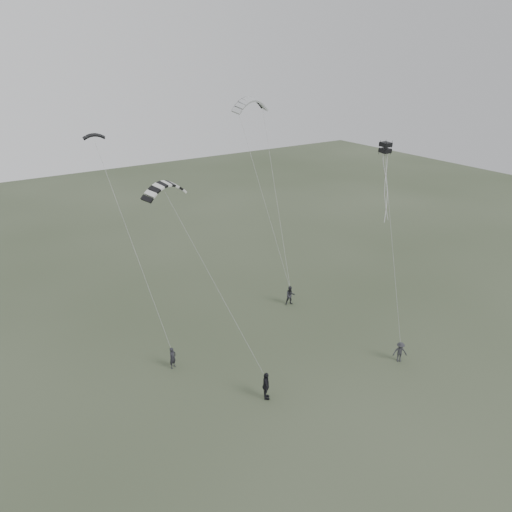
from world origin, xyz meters
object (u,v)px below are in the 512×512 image
flyer_center (266,386)px  flyer_far (400,352)px  kite_pale_large (251,99)px  flyer_right (290,296)px  kite_dark_small (94,135)px  kite_box (385,147)px  kite_striped (164,184)px  flyer_left (173,358)px

flyer_center → flyer_far: size_ratio=1.24×
kite_pale_large → flyer_center: bearing=-132.3°
flyer_center → kite_pale_large: (9.94, 16.87, 15.80)m
flyer_right → kite_pale_large: 17.60m
flyer_far → kite_pale_large: 24.68m
kite_dark_small → kite_pale_large: (15.03, 3.37, 1.34)m
kite_pale_large → kite_box: 14.00m
flyer_far → kite_pale_large: (-0.43, 18.79, 15.99)m
flyer_center → kite_box: kite_box is taller
flyer_center → kite_pale_large: kite_pale_large is taller
flyer_center → kite_pale_large: size_ratio=0.50×
flyer_center → kite_striped: bearing=50.0°
flyer_left → kite_striped: (0.83, 1.25, 12.09)m
kite_striped → flyer_left: bearing=-141.3°
kite_pale_large → kite_striped: bearing=-155.8°
kite_striped → kite_box: (15.31, -4.35, 1.43)m
kite_dark_small → kite_pale_large: size_ratio=0.38×
flyer_far → kite_box: 14.71m
flyer_left → flyer_far: bearing=-55.6°
flyer_left → flyer_right: flyer_right is taller
flyer_far → kite_box: (2.26, 5.27, 13.54)m
flyer_left → kite_box: 21.29m
flyer_far → kite_pale_large: bearing=122.8°
flyer_left → kite_box: kite_box is taller
flyer_left → kite_box: size_ratio=2.17×
flyer_right → flyer_center: size_ratio=0.90×
kite_striped → kite_dark_small: bearing=94.9°
kite_dark_small → kite_striped: (2.41, -5.80, -2.53)m
flyer_right → flyer_far: (1.27, -11.28, -0.09)m
flyer_left → kite_dark_small: size_ratio=1.10×
flyer_left → flyer_center: 7.34m
kite_pale_large → kite_dark_small: bearing=-179.2°
flyer_left → kite_box: (16.15, -3.09, 13.52)m
kite_striped → kite_box: bearing=-33.5°
kite_pale_large → flyer_far: bearing=-100.5°
flyer_far → kite_pale_large: kite_pale_large is taller
flyer_left → flyer_far: (13.89, -8.36, -0.02)m
flyer_left → kite_box: bearing=-35.4°
flyer_right → flyer_far: size_ratio=1.12×
flyer_far → kite_striped: (-13.05, 9.62, 12.11)m
flyer_center → kite_box: bearing=-44.3°
flyer_right → kite_dark_small: kite_dark_small is taller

